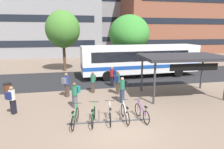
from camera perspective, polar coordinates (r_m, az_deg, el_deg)
ground at (r=9.65m, az=2.33°, el=-15.72°), size 200.00×200.00×0.00m
bus_lane_asphalt at (r=19.08m, az=-4.74°, el=-1.11°), size 80.00×7.20×0.01m
city_bus at (r=19.77m, az=8.69°, el=4.51°), size 12.12×3.09×3.20m
bike_rack at (r=10.14m, az=-0.76°, el=-13.65°), size 4.36×0.33×0.70m
parked_bicycle_green_0 at (r=9.89m, az=-11.03°, el=-12.70°), size 0.57×1.69×0.99m
parked_bicycle_green_1 at (r=9.94m, az=-5.61°, el=-12.38°), size 0.54×1.70×0.99m
parked_bicycle_silver_2 at (r=10.06m, az=-0.58°, el=-11.98°), size 0.52×1.71×0.99m
parked_bicycle_silver_3 at (r=10.22m, az=3.94°, el=-11.62°), size 0.52×1.72×0.99m
parked_bicycle_purple_4 at (r=10.39m, az=8.93°, el=-11.31°), size 0.52×1.72×0.99m
transit_shelter at (r=14.31m, az=20.50°, el=4.64°), size 6.01×3.90×2.94m
commuter_navy_pack_0 at (r=16.02m, az=0.12°, el=-0.22°), size 0.61×0.54×1.69m
commuter_black_pack_1 at (r=12.44m, az=3.17°, el=-4.03°), size 0.60×0.55×1.72m
commuter_olive_pack_2 at (r=14.50m, az=-5.73°, el=-1.90°), size 0.48×0.60×1.61m
commuter_navy_pack_3 at (r=12.10m, az=-27.86°, el=-6.34°), size 0.52×0.60×1.63m
commuter_navy_pack_4 at (r=14.05m, az=1.67°, el=-1.95°), size 0.54×0.61×1.75m
commuter_teal_pack_5 at (r=11.80m, az=-11.01°, el=-5.57°), size 0.60×0.56×1.61m
commuter_grey_pack_6 at (r=13.84m, az=-13.56°, el=-2.58°), size 0.57×0.60×1.74m
trash_bin at (r=15.42m, az=-28.77°, el=-4.14°), size 0.55×0.55×1.03m
street_tree_0 at (r=22.75m, az=-14.54°, el=12.97°), size 3.84×3.84×6.89m
street_tree_1 at (r=23.71m, az=5.19°, el=12.04°), size 4.87×4.87×6.56m
building_left_wing at (r=40.84m, az=-20.94°, el=17.34°), size 22.49×11.90×16.65m
building_right_wing at (r=47.15m, az=19.39°, el=16.47°), size 24.91×12.27×16.20m
building_centre_block at (r=52.30m, az=-7.93°, el=15.19°), size 19.12×14.05×13.56m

